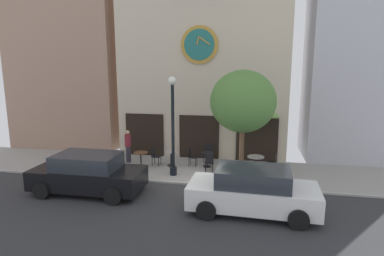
# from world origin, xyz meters

# --- Properties ---
(ground_plane) EXTENTS (27.49, 10.50, 0.13)m
(ground_plane) POSITION_xyz_m (0.00, -1.15, -0.02)
(ground_plane) COLOR gray
(clock_building) EXTENTS (9.07, 3.29, 11.28)m
(clock_building) POSITION_xyz_m (-0.71, 5.10, 5.79)
(clock_building) COLOR beige
(clock_building) RESTS_ON ground_plane
(neighbor_building_left) EXTENTS (6.54, 4.28, 15.57)m
(neighbor_building_left) POSITION_xyz_m (-9.02, 6.22, 7.78)
(neighbor_building_left) COLOR #9E7A66
(neighbor_building_left) RESTS_ON ground_plane
(neighbor_building_right) EXTENTS (5.78, 3.62, 13.78)m
(neighbor_building_right) POSITION_xyz_m (7.71, 5.88, 6.89)
(neighbor_building_right) COLOR #B2B2BC
(neighbor_building_right) RESTS_ON ground_plane
(street_lamp) EXTENTS (0.36, 0.36, 4.43)m
(street_lamp) POSITION_xyz_m (-1.40, 1.10, 2.25)
(street_lamp) COLOR black
(street_lamp) RESTS_ON ground_plane
(street_tree) EXTENTS (2.66, 2.39, 4.73)m
(street_tree) POSITION_xyz_m (1.65, 0.63, 3.45)
(street_tree) COLOR brown
(street_tree) RESTS_ON ground_plane
(cafe_table_leftmost) EXTENTS (0.69, 0.69, 0.77)m
(cafe_table_leftmost) POSITION_xyz_m (-3.20, 1.84, 0.54)
(cafe_table_leftmost) COLOR black
(cafe_table_leftmost) RESTS_ON ground_plane
(cafe_table_near_curb) EXTENTS (0.62, 0.62, 0.73)m
(cafe_table_near_curb) POSITION_xyz_m (-1.84, 2.40, 0.48)
(cafe_table_near_curb) COLOR black
(cafe_table_near_curb) RESTS_ON ground_plane
(cafe_table_center_right) EXTENTS (0.60, 0.60, 0.73)m
(cafe_table_center_right) POSITION_xyz_m (-0.06, 2.56, 0.48)
(cafe_table_center_right) COLOR black
(cafe_table_center_right) RESTS_ON ground_plane
(cafe_table_near_door) EXTENTS (0.79, 0.79, 0.72)m
(cafe_table_near_door) POSITION_xyz_m (2.26, 2.32, 0.53)
(cafe_table_near_door) COLOR black
(cafe_table_near_door) RESTS_ON ground_plane
(cafe_chair_near_tree) EXTENTS (0.46, 0.46, 0.90)m
(cafe_chair_near_tree) POSITION_xyz_m (-0.13, 3.39, 0.53)
(cafe_chair_near_tree) COLOR black
(cafe_chair_near_tree) RESTS_ON ground_plane
(cafe_chair_corner) EXTENTS (0.40, 0.40, 0.90)m
(cafe_chair_corner) POSITION_xyz_m (-0.85, 2.58, 0.53)
(cafe_chair_corner) COLOR black
(cafe_chair_corner) RESTS_ON ground_plane
(cafe_chair_by_entrance) EXTENTS (0.43, 0.43, 0.90)m
(cafe_chair_by_entrance) POSITION_xyz_m (-2.66, 2.37, 0.53)
(cafe_chair_by_entrance) COLOR black
(cafe_chair_by_entrance) RESTS_ON ground_plane
(cafe_chair_curbside) EXTENTS (0.45, 0.45, 0.90)m
(cafe_chair_curbside) POSITION_xyz_m (3.08, 2.38, 0.53)
(cafe_chair_curbside) COLOR black
(cafe_chair_curbside) RESTS_ON ground_plane
(cafe_chair_right_end) EXTENTS (0.48, 0.48, 0.90)m
(cafe_chair_right_end) POSITION_xyz_m (0.15, 1.73, 0.53)
(cafe_chair_right_end) COLOR black
(cafe_chair_right_end) RESTS_ON ground_plane
(pedestrian_maroon) EXTENTS (0.39, 0.39, 1.67)m
(pedestrian_maroon) POSITION_xyz_m (-4.14, 2.57, 0.86)
(pedestrian_maroon) COLOR #2D2D38
(pedestrian_maroon) RESTS_ON ground_plane
(parked_car_black) EXTENTS (4.31, 2.03, 1.55)m
(parked_car_black) POSITION_xyz_m (-4.16, -1.51, 0.76)
(parked_car_black) COLOR black
(parked_car_black) RESTS_ON ground_plane
(parked_car_white) EXTENTS (4.36, 2.14, 1.55)m
(parked_car_white) POSITION_xyz_m (2.15, -2.08, 0.76)
(parked_car_white) COLOR white
(parked_car_white) RESTS_ON ground_plane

